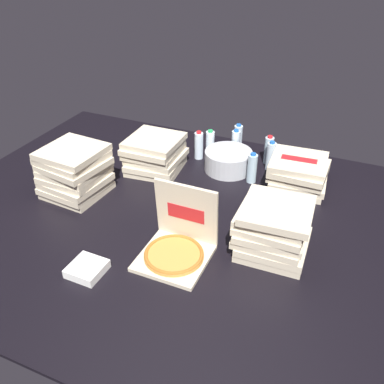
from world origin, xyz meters
TOP-DOWN VIEW (x-y plane):
  - ground_plane at (0.00, 0.00)m, footprint 3.20×2.40m
  - open_pizza_box at (0.14, -0.32)m, footprint 0.37×0.38m
  - pizza_stack_left_far at (-0.75, -0.02)m, footprint 0.43×0.42m
  - pizza_stack_left_near at (0.59, 0.66)m, footprint 0.41×0.40m
  - pizza_stack_right_far at (-0.42, 0.48)m, footprint 0.40×0.41m
  - pizza_stack_center_near at (0.60, -0.07)m, footprint 0.40×0.39m
  - ice_bucket at (0.08, 0.69)m, footprint 0.35×0.35m
  - water_bottle_0 at (0.36, 0.82)m, footprint 0.07×0.07m
  - water_bottle_1 at (-0.19, 0.77)m, footprint 0.07×0.07m
  - water_bottle_2 at (-0.12, 0.83)m, footprint 0.07×0.07m
  - water_bottle_3 at (0.06, 0.91)m, footprint 0.07×0.07m
  - water_bottle_4 at (0.32, 0.91)m, footprint 0.07×0.07m
  - water_bottle_5 at (0.04, 1.02)m, footprint 0.07×0.07m
  - water_bottle_6 at (0.28, 0.59)m, footprint 0.07×0.07m
  - napkin_pile at (-0.24, -0.64)m, footprint 0.18×0.18m

SIDE VIEW (x-z plane):
  - ground_plane at x=0.00m, z-range -0.02..0.00m
  - napkin_pile at x=-0.24m, z-range 0.00..0.05m
  - open_pizza_box at x=0.14m, z-range -0.12..0.27m
  - ice_bucket at x=0.08m, z-range 0.00..0.15m
  - pizza_stack_left_near at x=0.59m, z-range 0.00..0.21m
  - water_bottle_0 at x=0.36m, z-range -0.01..0.22m
  - water_bottle_1 at x=-0.19m, z-range -0.01..0.22m
  - water_bottle_2 at x=-0.12m, z-range -0.01..0.22m
  - water_bottle_3 at x=0.06m, z-range -0.01..0.22m
  - water_bottle_4 at x=0.32m, z-range -0.01..0.22m
  - water_bottle_5 at x=0.04m, z-range -0.01..0.22m
  - water_bottle_6 at x=0.28m, z-range -0.01..0.22m
  - pizza_stack_right_far at x=-0.42m, z-range 0.00..0.25m
  - pizza_stack_center_near at x=0.60m, z-range 0.00..0.29m
  - pizza_stack_left_far at x=-0.75m, z-range 0.00..0.33m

